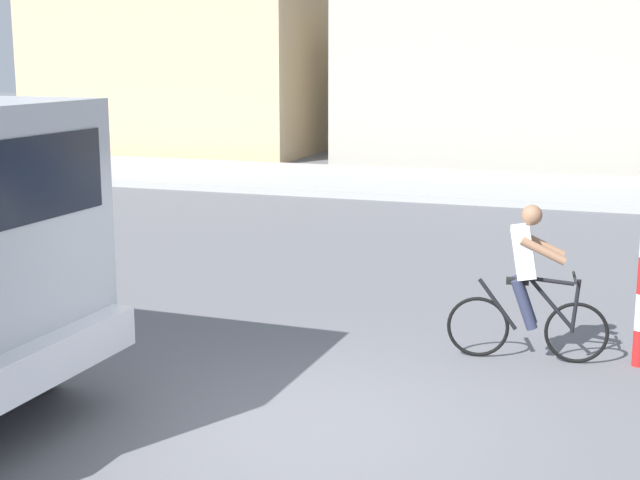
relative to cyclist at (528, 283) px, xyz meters
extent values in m
plane|color=slate|center=(-1.63, -2.57, -0.86)|extent=(120.00, 120.00, 0.00)
cube|color=#ADADA8|center=(-1.63, 12.74, -0.78)|extent=(80.00, 5.00, 0.16)
cube|color=silver|center=(-3.50, -3.73, -0.06)|extent=(0.32, 2.38, 0.36)
cube|color=black|center=(-3.65, -3.73, 1.43)|extent=(0.19, 2.13, 0.70)
torus|color=black|center=(-4.54, -2.42, -0.31)|extent=(1.11, 0.28, 1.10)
cylinder|color=beige|center=(-4.54, -2.42, -0.31)|extent=(0.50, 0.32, 0.50)
torus|color=black|center=(0.53, 0.06, -0.52)|extent=(0.68, 0.12, 0.68)
torus|color=black|center=(-0.51, -0.06, -0.52)|extent=(0.68, 0.12, 0.68)
cylinder|color=black|center=(0.19, 0.02, 0.04)|extent=(0.60, 0.11, 0.09)
cylinder|color=black|center=(0.25, 0.03, -0.20)|extent=(0.51, 0.10, 0.57)
cylinder|color=black|center=(-0.31, -0.04, -0.25)|extent=(0.44, 0.09, 0.57)
cylinder|color=black|center=(0.51, 0.06, -0.23)|extent=(0.10, 0.05, 0.59)
cylinder|color=black|center=(0.48, 0.06, 0.09)|extent=(0.09, 0.50, 0.03)
cube|color=black|center=(-0.11, -0.01, 0.02)|extent=(0.25, 0.15, 0.06)
cube|color=white|center=(-0.06, -0.01, 0.35)|extent=(0.33, 0.35, 0.59)
sphere|color=#9E7051|center=(0.01, 0.00, 0.75)|extent=(0.22, 0.22, 0.22)
cylinder|color=#2D334C|center=(-0.04, 0.10, -0.21)|extent=(0.32, 0.15, 0.57)
cylinder|color=#9E7051|center=(0.12, 0.18, 0.40)|extent=(0.50, 0.14, 0.29)
cylinder|color=#2D334C|center=(-0.02, -0.10, -0.21)|extent=(0.32, 0.15, 0.57)
cylinder|color=#9E7051|center=(0.16, -0.14, 0.40)|extent=(0.50, 0.14, 0.29)
cylinder|color=red|center=(1.17, 0.18, -0.66)|extent=(0.12, 0.12, 0.40)
cube|color=#D1B284|center=(-13.72, 18.68, 2.33)|extent=(9.30, 5.47, 6.38)
cube|color=#B2AD9E|center=(-2.76, 19.74, 1.85)|extent=(9.86, 6.60, 5.42)
camera|label=1|loc=(0.97, -9.82, 2.43)|focal=51.58mm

